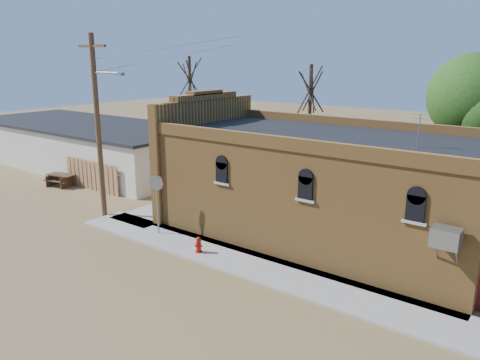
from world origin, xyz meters
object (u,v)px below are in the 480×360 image
Objects in this scene: stop_sign at (157,188)px; trash_barrel at (190,202)px; fire_hydrant at (199,245)px; picnic_table at (61,178)px; utility_pole at (98,123)px; brick_bar at (317,185)px.

trash_barrel is at bearing 113.07° from stop_sign.
fire_hydrant is 14.33m from picnic_table.
stop_sign reaches higher than picnic_table.
picnic_table is at bearing 164.10° from utility_pole.
trash_barrel reaches higher than fire_hydrant.
picnic_table is at bearing 171.89° from stop_sign.
fire_hydrant is (-2.73, -4.98, -1.93)m from brick_bar.
picnic_table is (-7.02, 2.00, -4.28)m from utility_pole.
brick_bar is 24.61× the size of fire_hydrant.
brick_bar is at bearing 79.19° from fire_hydrant.
fire_hydrant is 0.24× the size of stop_sign.
utility_pole reaches higher than brick_bar.
brick_bar reaches higher than fire_hydrant.
trash_barrel is 9.95m from picnic_table.
utility_pole is 11.51× the size of trash_barrel.
trash_barrel is (-4.21, 3.98, 0.06)m from fire_hydrant.
stop_sign is 11.48m from picnic_table.
utility_pole is at bearing -179.37° from stop_sign.
stop_sign is at bearing -23.32° from picnic_table.
stop_sign is (4.12, -0.16, -2.57)m from utility_pole.
trash_barrel is (-1.27, 3.46, -1.73)m from stop_sign.
trash_barrel is at bearing 154.55° from fire_hydrant.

